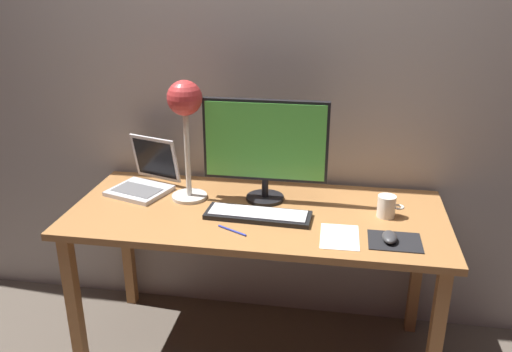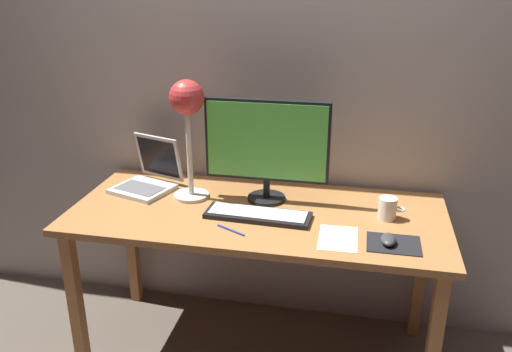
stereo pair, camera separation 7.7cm
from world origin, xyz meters
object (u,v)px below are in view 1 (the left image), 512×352
Objects in this scene: monitor at (265,145)px; pen at (232,230)px; mouse at (390,237)px; coffee_mug at (387,206)px; laptop at (147,175)px; desk_lamp at (185,111)px; keyboard_main at (258,215)px.

monitor is 3.89× the size of pen.
coffee_mug reaches higher than mouse.
mouse is at bearing -17.87° from laptop.
desk_lamp is 4.83× the size of coffee_mug.
pen is at bearing -37.12° from laptop.
desk_lamp is 0.94m from coffee_mug.
desk_lamp is 0.99m from mouse.
desk_lamp is at bearing 176.68° from coffee_mug.
monitor is 0.60m from laptop.
desk_lamp is 5.58× the size of mouse.
laptop is 3.44× the size of mouse.
keyboard_main is 0.61m from laptop.
desk_lamp reaches higher than monitor.
coffee_mug is at bearing 21.48° from pen.
mouse is at bearing -30.83° from monitor.
desk_lamp is at bearing 162.35° from mouse.
pen is (-0.61, -0.24, -0.04)m from coffee_mug.
keyboard_main is at bearing 166.51° from mouse.
laptop is at bearing 176.13° from monitor.
monitor reaches higher than pen.
monitor is 0.57m from coffee_mug.
desk_lamp is (-0.34, -0.04, 0.15)m from monitor.
monitor is 0.31m from keyboard_main.
monitor is 1.02× the size of desk_lamp.
keyboard_main is 0.54m from coffee_mug.
laptop is 1.10m from coffee_mug.
coffee_mug is 0.79× the size of pen.
monitor is at bearing -3.87° from laptop.
desk_lamp is (-0.34, 0.15, 0.39)m from keyboard_main.
monitor is 0.42m from pen.
keyboard_main is at bearing -21.76° from laptop.
laptop is 0.61m from pen.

